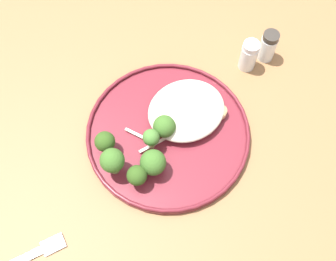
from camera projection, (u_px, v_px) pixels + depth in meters
ground at (165, 214)px, 1.45m from camera, size 6.00×6.00×0.00m
wooden_dining_table at (163, 130)px, 0.85m from camera, size 1.40×1.00×0.74m
dinner_plate at (168, 133)px, 0.75m from camera, size 0.29×0.29×0.02m
noodle_bed at (186, 110)px, 0.75m from camera, size 0.14×0.12×0.03m
seared_scallop_right_edge at (187, 113)px, 0.76m from camera, size 0.02×0.02×0.01m
seared_scallop_rear_pale at (174, 99)px, 0.77m from camera, size 0.03×0.03×0.01m
seared_scallop_large_seared at (219, 112)px, 0.76m from camera, size 0.03×0.03×0.01m
seared_scallop_left_edge at (205, 125)px, 0.75m from camera, size 0.04×0.04×0.01m
seared_scallop_front_small at (174, 110)px, 0.76m from camera, size 0.03×0.03×0.02m
seared_scallop_half_hidden at (209, 95)px, 0.77m from camera, size 0.03×0.03×0.02m
broccoli_floret_split_head at (151, 138)px, 0.71m from camera, size 0.03×0.03×0.05m
broccoli_floret_tall_stalk at (112, 161)px, 0.68m from camera, size 0.04×0.04×0.06m
broccoli_floret_beside_noodles at (137, 176)px, 0.68m from camera, size 0.03×0.03×0.05m
broccoli_floret_small_sprig at (153, 163)px, 0.69m from camera, size 0.04×0.04×0.05m
broccoli_floret_left_leaning at (164, 127)px, 0.72m from camera, size 0.04×0.04×0.05m
broccoli_floret_near_rim at (105, 142)px, 0.71m from camera, size 0.04×0.04×0.05m
onion_sliver_short_strip at (139, 135)px, 0.74m from camera, size 0.03×0.05×0.00m
onion_sliver_curled_piece at (153, 145)px, 0.74m from camera, size 0.05×0.01×0.00m
salt_shaker at (249, 55)px, 0.79m from camera, size 0.03×0.03×0.07m
pepper_shaker at (268, 46)px, 0.80m from camera, size 0.03×0.03×0.07m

